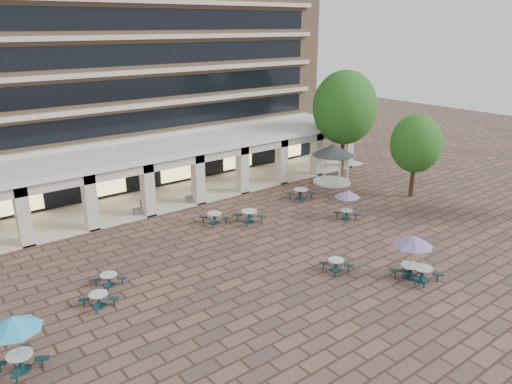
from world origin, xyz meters
TOP-DOWN VIEW (x-y plane):
  - ground at (0.00, 0.00)m, footprint 120.00×120.00m
  - apartment_building at (0.00, 25.47)m, footprint 40.00×15.50m
  - retail_arcade at (0.00, 14.80)m, footprint 42.00×6.60m
  - picnic_table_4 at (-14.00, -0.13)m, footprint 2.15×2.15m
  - picnic_table_5 at (-9.71, 2.61)m, footprint 1.79×1.79m
  - picnic_table_6 at (4.87, -5.03)m, footprint 2.17×2.17m
  - picnic_table_7 at (5.12, -5.64)m, footprint 1.82×1.82m
  - picnic_table_8 at (-8.50, 4.29)m, footprint 1.74×1.74m
  - picnic_table_9 at (2.30, -1.95)m, footprint 1.59×1.59m
  - picnic_table_10 at (2.85, 6.87)m, footprint 1.95×1.95m
  - picnic_table_11 at (8.69, 3.10)m, footprint 1.85×1.85m
  - picnic_table_12 at (0.77, 8.16)m, footprint 1.81×1.81m
  - picnic_table_13 at (8.98, 8.18)m, footprint 2.14×2.14m
  - gazebo at (14.08, 9.69)m, footprint 3.67×3.67m
  - tree_east_a at (16.51, 3.23)m, footprint 4.00×4.00m
  - tree_east_c at (16.50, 10.83)m, footprint 5.71×5.71m
  - planter_left at (-2.31, 12.90)m, footprint 1.50×0.79m
  - planter_right at (2.06, 12.90)m, footprint 1.50×0.92m

SIDE VIEW (x-z plane):
  - ground at x=0.00m, z-range 0.00..0.00m
  - picnic_table_8 at x=-8.50m, z-range 0.06..0.73m
  - picnic_table_9 at x=2.30m, z-range 0.07..0.74m
  - picnic_table_5 at x=-9.71m, z-range 0.07..0.77m
  - picnic_table_12 at x=0.77m, z-range 0.07..0.84m
  - picnic_table_7 at x=5.12m, z-range 0.08..0.86m
  - picnic_table_10 at x=2.85m, z-range 0.08..0.92m
  - picnic_table_13 at x=8.98m, z-range 0.08..0.93m
  - planter_left at x=-2.31m, z-range -0.12..1.16m
  - planter_right at x=2.06m, z-range -0.09..1.27m
  - picnic_table_11 at x=8.69m, z-range 0.75..2.88m
  - picnic_table_4 at x=-14.00m, z-range 0.87..3.36m
  - picnic_table_6 at x=4.87m, z-range 0.88..3.38m
  - gazebo at x=14.08m, z-range 0.87..4.28m
  - retail_arcade at x=0.00m, z-range 0.80..5.20m
  - tree_east_a at x=16.51m, z-range 1.02..7.69m
  - tree_east_c at x=16.50m, z-range 1.46..10.97m
  - apartment_building at x=0.00m, z-range 0.00..25.20m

